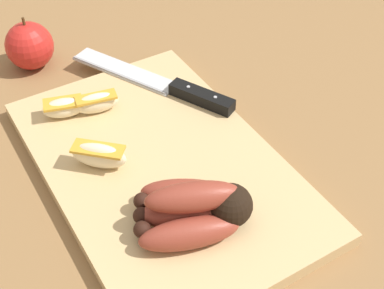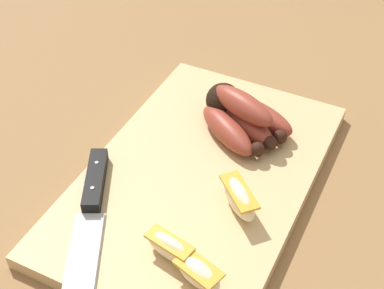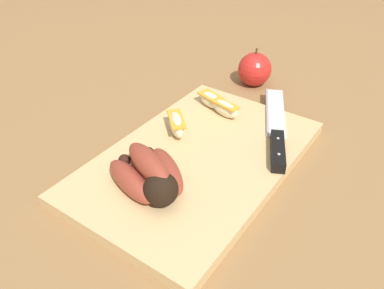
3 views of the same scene
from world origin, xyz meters
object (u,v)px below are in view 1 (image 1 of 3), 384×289
at_px(banana_bunch, 195,209).
at_px(apple_wedge_middle, 97,103).
at_px(chefs_knife, 173,88).
at_px(whole_apple, 30,46).
at_px(apple_wedge_far, 64,107).
at_px(apple_wedge_near, 99,155).

relative_size(banana_bunch, apple_wedge_middle, 2.19).
xyz_separation_m(chefs_knife, whole_apple, (-0.20, -0.15, 0.01)).
bearing_deg(apple_wedge_far, chefs_knife, 79.47).
height_order(banana_bunch, apple_wedge_near, banana_bunch).
height_order(chefs_knife, whole_apple, whole_apple).
distance_m(apple_wedge_middle, apple_wedge_far, 0.05).
height_order(apple_wedge_middle, whole_apple, whole_apple).
xyz_separation_m(chefs_knife, apple_wedge_far, (-0.03, -0.16, 0.01)).
xyz_separation_m(banana_bunch, apple_wedge_near, (-0.14, -0.06, -0.00)).
distance_m(apple_wedge_near, apple_wedge_middle, 0.11).
distance_m(banana_bunch, apple_wedge_near, 0.15).
distance_m(banana_bunch, chefs_knife, 0.25).
relative_size(apple_wedge_middle, apple_wedge_far, 1.03).
height_order(apple_wedge_near, apple_wedge_far, apple_wedge_near).
bearing_deg(apple_wedge_middle, banana_bunch, 3.43).
bearing_deg(apple_wedge_far, apple_wedge_near, 1.04).
bearing_deg(banana_bunch, apple_wedge_middle, -176.57).
relative_size(banana_bunch, apple_wedge_far, 2.26).
bearing_deg(whole_apple, chefs_knife, 36.70).
relative_size(banana_bunch, whole_apple, 1.61).
height_order(chefs_knife, apple_wedge_middle, apple_wedge_middle).
distance_m(apple_wedge_near, apple_wedge_far, 0.12).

